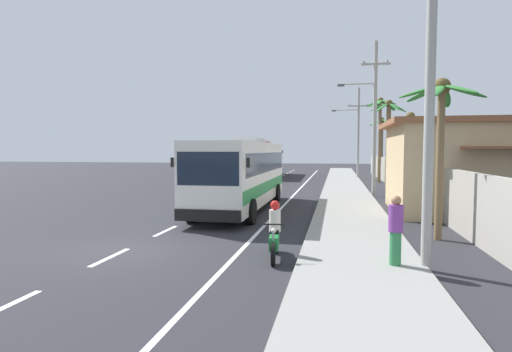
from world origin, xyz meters
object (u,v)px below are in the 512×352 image
(utility_pole_nearest, at_px, (428,52))
(palm_fourth, at_px, (441,117))
(motorcycle_beside_bus, at_px, (275,235))
(palm_nearest, at_px, (410,140))
(palm_third, at_px, (381,138))
(coach_bus_far_lane, at_px, (265,158))
(palm_farthest, at_px, (380,122))
(coach_bus_foreground, at_px, (242,172))
(pedestrian_near_kerb, at_px, (396,229))
(utility_pole_far, at_px, (357,130))
(palm_second, at_px, (388,130))
(utility_pole_mid, at_px, (374,115))

(utility_pole_nearest, bearing_deg, palm_fourth, 72.44)
(motorcycle_beside_bus, relative_size, palm_nearest, 0.37)
(palm_fourth, bearing_deg, palm_third, 87.62)
(coach_bus_far_lane, relative_size, palm_farthest, 1.60)
(coach_bus_foreground, relative_size, palm_third, 1.76)
(pedestrian_near_kerb, xyz_separation_m, utility_pole_far, (0.61, 34.43, 3.98))
(utility_pole_far, xyz_separation_m, palm_fourth, (1.26, -30.49, -0.96))
(motorcycle_beside_bus, bearing_deg, palm_second, 76.01)
(coach_bus_foreground, distance_m, palm_fourth, 9.96)
(utility_pole_mid, distance_m, palm_nearest, 2.89)
(palm_second, height_order, palm_third, palm_second)
(coach_bus_far_lane, height_order, palm_third, palm_third)
(utility_pole_nearest, xyz_separation_m, palm_third, (2.52, 35.51, -1.14))
(utility_pole_far, relative_size, palm_farthest, 1.22)
(palm_second, distance_m, palm_third, 13.01)
(utility_pole_mid, distance_m, palm_third, 18.54)
(utility_pole_nearest, bearing_deg, palm_farthest, 86.62)
(coach_bus_far_lane, bearing_deg, palm_second, -46.94)
(pedestrian_near_kerb, distance_m, utility_pole_mid, 17.80)
(motorcycle_beside_bus, bearing_deg, palm_fourth, 34.10)
(pedestrian_near_kerb, distance_m, palm_third, 35.93)
(motorcycle_beside_bus, distance_m, utility_pole_far, 34.34)
(utility_pole_mid, relative_size, palm_nearest, 1.87)
(coach_bus_far_lane, xyz_separation_m, utility_pole_far, (10.03, -0.88, 2.98))
(pedestrian_near_kerb, height_order, palm_fourth, palm_fourth)
(coach_bus_foreground, height_order, utility_pole_far, utility_pole_far)
(coach_bus_foreground, xyz_separation_m, utility_pole_far, (6.69, 24.90, 3.14))
(motorcycle_beside_bus, xyz_separation_m, pedestrian_near_kerb, (3.11, -0.57, 0.40))
(palm_nearest, height_order, palm_third, palm_third)
(coach_bus_far_lane, xyz_separation_m, pedestrian_near_kerb, (9.42, -35.31, -1.00))
(palm_third, bearing_deg, coach_bus_foreground, -109.54)
(palm_fourth, bearing_deg, utility_pole_mid, 94.46)
(coach_bus_foreground, xyz_separation_m, palm_fourth, (7.95, -5.58, 2.19))
(palm_nearest, height_order, palm_farthest, palm_farthest)
(utility_pole_far, height_order, palm_fourth, utility_pole_far)
(coach_bus_far_lane, xyz_separation_m, palm_fourth, (11.29, -31.36, 2.02))
(utility_pole_nearest, relative_size, palm_nearest, 1.92)
(utility_pole_mid, xyz_separation_m, palm_second, (1.56, 5.38, -0.74))
(motorcycle_beside_bus, xyz_separation_m, palm_fourth, (4.98, 3.37, 3.42))
(palm_fourth, bearing_deg, utility_pole_nearest, -107.56)
(coach_bus_foreground, distance_m, utility_pole_nearest, 12.07)
(coach_bus_foreground, distance_m, palm_nearest, 11.25)
(utility_pole_nearest, xyz_separation_m, palm_nearest, (2.22, 15.97, -1.79))
(utility_pole_nearest, bearing_deg, coach_bus_foreground, 125.70)
(pedestrian_near_kerb, bearing_deg, motorcycle_beside_bus, 151.61)
(utility_pole_nearest, relative_size, palm_second, 1.49)
(pedestrian_near_kerb, relative_size, palm_second, 0.25)
(palm_second, bearing_deg, utility_pole_far, 98.61)
(pedestrian_near_kerb, xyz_separation_m, palm_nearest, (2.89, 16.11, 2.51))
(coach_bus_far_lane, height_order, palm_nearest, palm_nearest)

